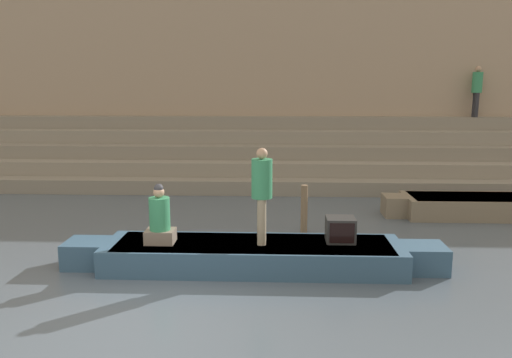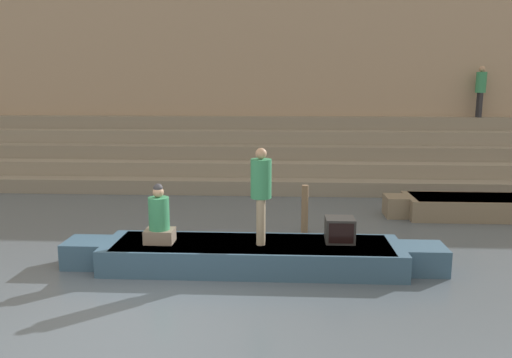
{
  "view_description": "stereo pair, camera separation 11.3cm",
  "coord_description": "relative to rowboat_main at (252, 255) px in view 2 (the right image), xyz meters",
  "views": [
    {
      "loc": [
        1.85,
        -6.58,
        3.14
      ],
      "look_at": [
        1.46,
        2.87,
        1.35
      ],
      "focal_mm": 35.0,
      "sensor_mm": 36.0,
      "label": 1
    },
    {
      "loc": [
        1.96,
        -6.58,
        3.14
      ],
      "look_at": [
        1.46,
        2.87,
        1.35
      ],
      "focal_mm": 35.0,
      "sensor_mm": 36.0,
      "label": 2
    }
  ],
  "objects": [
    {
      "name": "tv_set",
      "position": [
        1.52,
        0.15,
        0.43
      ],
      "size": [
        0.5,
        0.46,
        0.43
      ],
      "rotation": [
        0.0,
        0.0,
        -0.08
      ],
      "color": "#2D2D2D",
      "rests_on": "rowboat_main"
    },
    {
      "name": "mooring_post",
      "position": [
        1.0,
        2.18,
        0.28
      ],
      "size": [
        0.14,
        0.14,
        1.04
      ],
      "primitive_type": "cylinder",
      "color": "brown",
      "rests_on": "ground"
    },
    {
      "name": "person_rowing",
      "position": [
        -1.6,
        -0.05,
        0.62
      ],
      "size": [
        0.5,
        0.39,
        1.04
      ],
      "rotation": [
        0.0,
        0.0,
        -0.24
      ],
      "color": "#756656",
      "rests_on": "rowboat_main"
    },
    {
      "name": "moored_boat_shore",
      "position": [
        5.34,
        3.69,
        0.02
      ],
      "size": [
        4.67,
        1.25,
        0.5
      ],
      "rotation": [
        0.0,
        0.0,
        -0.0
      ],
      "color": "#756651",
      "rests_on": "ground"
    },
    {
      "name": "person_on_steps",
      "position": [
        7.01,
        8.79,
        2.8
      ],
      "size": [
        0.33,
        0.33,
        1.67
      ],
      "rotation": [
        0.0,
        0.0,
        5.69
      ],
      "color": "#28282D",
      "rests_on": "ghat_steps"
    },
    {
      "name": "back_wall",
      "position": [
        -1.45,
        9.72,
        3.01
      ],
      "size": [
        34.2,
        1.28,
        6.56
      ],
      "color": "tan",
      "rests_on": "ground"
    },
    {
      "name": "rowboat_main",
      "position": [
        0.0,
        0.0,
        0.0
      ],
      "size": [
        6.59,
        1.39,
        0.45
      ],
      "rotation": [
        0.0,
        0.0,
        -0.06
      ],
      "color": "#33516B",
      "rests_on": "ground"
    },
    {
      "name": "ghat_steps",
      "position": [
        -1.45,
        7.87,
        0.52
      ],
      "size": [
        36.0,
        3.44,
        2.08
      ],
      "color": "gray",
      "rests_on": "ground"
    },
    {
      "name": "ground_plane",
      "position": [
        -1.45,
        -1.68,
        -0.24
      ],
      "size": [
        120.0,
        120.0,
        0.0
      ],
      "primitive_type": "plane",
      "color": "#4C5660"
    },
    {
      "name": "person_standing",
      "position": [
        0.15,
        0.01,
        1.16
      ],
      "size": [
        0.36,
        0.36,
        1.65
      ],
      "rotation": [
        0.0,
        0.0,
        0.0
      ],
      "color": "gray",
      "rests_on": "rowboat_main"
    }
  ]
}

